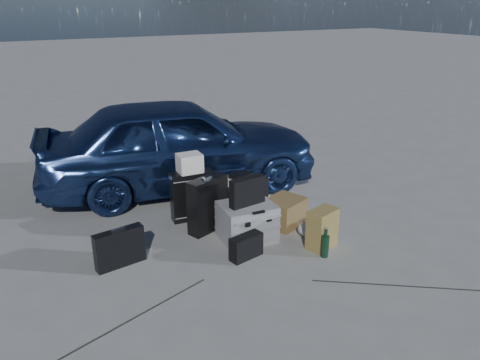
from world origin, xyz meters
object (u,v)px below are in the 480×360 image
Objects in this scene: pelican_case at (247,222)px; duffel_bag at (243,196)px; briefcase at (120,248)px; suitcase_left at (208,204)px; suitcase_right at (192,196)px; car at (179,143)px; cardboard_box at (284,212)px; green_bottle at (325,243)px.

duffel_bag is (0.35, 0.73, -0.03)m from pelican_case.
briefcase is 0.79× the size of suitcase_left.
duffel_bag is (0.68, -0.04, -0.13)m from suitcase_right.
car is 1.87m from pelican_case.
suitcase_left is 1.06× the size of suitcase_right.
suitcase_left is at bearing -76.56° from suitcase_right.
suitcase_left reaches higher than briefcase.
cardboard_box is 1.34× the size of green_bottle.
green_bottle is at bearing -74.51° from suitcase_left.
suitcase_right is (-0.27, -1.05, -0.34)m from car.
car is 6.54× the size of pelican_case.
car is at bearing 43.73° from briefcase.
suitcase_right is (-0.04, 0.36, -0.02)m from suitcase_left.
cardboard_box is (0.62, -1.72, -0.48)m from car.
car reaches higher than cardboard_box.
briefcase is at bearing 175.87° from duffel_bag.
duffel_bag is at bearing 11.10° from briefcase.
suitcase_right is 0.69m from duffel_bag.
duffel_bag is at bearing 3.85° from suitcase_right.
cardboard_box is at bearing 14.80° from pelican_case.
briefcase is 1.25m from suitcase_right.
duffel_bag reaches higher than cardboard_box.
suitcase_left is (-0.29, 0.41, 0.11)m from pelican_case.
car is at bearing 109.94° from cardboard_box.
green_bottle is (0.17, -1.46, -0.01)m from duffel_bag.
car is 5.33× the size of duffel_bag.
suitcase_right is 1.86× the size of green_bottle.
car is 1.13m from suitcase_right.
suitcase_right is 1.39× the size of cardboard_box.
car reaches higher than suitcase_left.
suitcase_left is (-0.23, -1.41, -0.32)m from car.
briefcase is 0.83× the size of suitcase_right.
pelican_case is 0.90× the size of suitcase_left.
pelican_case is 1.15× the size of briefcase.
briefcase is (-1.33, -1.70, -0.45)m from car.
car is 1.47m from suitcase_left.
briefcase is 1.16× the size of cardboard_box.
suitcase_right is at bearing 119.35° from green_bottle.
suitcase_left reaches higher than suitcase_right.
duffel_bag is 1.63× the size of cardboard_box.
pelican_case is at bearing -139.05° from duffel_bag.
pelican_case is (0.06, -1.82, -0.43)m from car.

